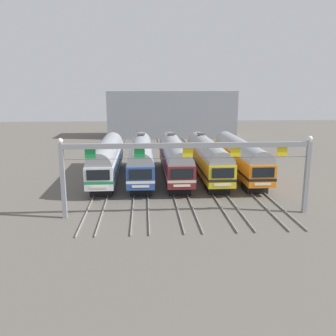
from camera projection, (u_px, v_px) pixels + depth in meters
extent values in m
plane|color=#5B564F|center=(174.00, 178.00, 45.25)|extent=(160.00, 160.00, 0.00)
cube|color=gray|center=(113.00, 154.00, 61.21)|extent=(0.07, 70.00, 0.15)
cube|color=gray|center=(122.00, 154.00, 61.30)|extent=(0.07, 70.00, 0.15)
cube|color=gray|center=(138.00, 154.00, 61.48)|extent=(0.07, 70.00, 0.15)
cube|color=gray|center=(146.00, 154.00, 61.57)|extent=(0.07, 70.00, 0.15)
cube|color=gray|center=(162.00, 153.00, 61.75)|extent=(0.07, 70.00, 0.15)
cube|color=gray|center=(170.00, 153.00, 61.84)|extent=(0.07, 70.00, 0.15)
cube|color=gray|center=(186.00, 153.00, 62.02)|extent=(0.07, 70.00, 0.15)
cube|color=gray|center=(194.00, 153.00, 62.11)|extent=(0.07, 70.00, 0.15)
cube|color=gray|center=(210.00, 153.00, 62.29)|extent=(0.07, 70.00, 0.15)
cube|color=gray|center=(218.00, 153.00, 62.38)|extent=(0.07, 70.00, 0.15)
cube|color=white|center=(107.00, 162.00, 44.23)|extent=(2.85, 18.00, 2.35)
cube|color=#198C4C|center=(107.00, 164.00, 44.31)|extent=(2.88, 18.02, 0.28)
cylinder|color=gray|center=(107.00, 152.00, 43.98)|extent=(2.74, 17.64, 2.74)
cube|color=black|center=(98.00, 175.00, 35.34)|extent=(2.28, 0.06, 1.03)
cube|color=silver|center=(99.00, 187.00, 35.61)|extent=(1.71, 0.05, 0.24)
cube|color=black|center=(102.00, 189.00, 38.46)|extent=(2.28, 2.60, 1.05)
cube|color=black|center=(112.00, 164.00, 50.73)|extent=(2.28, 2.60, 1.05)
cube|color=#284C9E|center=(141.00, 161.00, 44.50)|extent=(2.85, 18.00, 2.35)
cube|color=white|center=(141.00, 164.00, 44.58)|extent=(2.88, 18.02, 0.28)
cylinder|color=gray|center=(141.00, 152.00, 44.25)|extent=(2.74, 17.64, 2.74)
cube|color=black|center=(140.00, 174.00, 35.61)|extent=(2.28, 0.06, 1.03)
cube|color=silver|center=(141.00, 186.00, 35.88)|extent=(1.71, 0.05, 0.24)
cube|color=black|center=(141.00, 188.00, 38.73)|extent=(2.28, 2.60, 1.05)
cube|color=black|center=(141.00, 164.00, 51.01)|extent=(2.28, 2.60, 1.05)
cube|color=#4C4C51|center=(141.00, 134.00, 48.82)|extent=(1.10, 1.10, 0.20)
cube|color=maroon|center=(174.00, 161.00, 44.77)|extent=(2.85, 18.00, 2.35)
cube|color=beige|center=(174.00, 163.00, 44.85)|extent=(2.88, 18.02, 0.28)
cylinder|color=gray|center=(174.00, 151.00, 44.52)|extent=(2.74, 17.64, 2.74)
cube|color=black|center=(182.00, 174.00, 35.88)|extent=(2.28, 0.06, 1.03)
cube|color=silver|center=(182.00, 186.00, 36.15)|extent=(1.71, 0.05, 0.24)
cube|color=black|center=(179.00, 187.00, 39.00)|extent=(2.28, 2.60, 1.05)
cube|color=black|center=(171.00, 164.00, 51.28)|extent=(2.28, 2.60, 1.05)
cube|color=#4C4C51|center=(171.00, 134.00, 49.09)|extent=(1.10, 1.10, 0.20)
cube|color=gold|center=(207.00, 160.00, 45.04)|extent=(2.85, 18.00, 2.35)
cube|color=black|center=(207.00, 163.00, 45.12)|extent=(2.88, 18.02, 0.28)
cylinder|color=gray|center=(208.00, 151.00, 44.79)|extent=(2.74, 17.64, 2.74)
cube|color=black|center=(223.00, 173.00, 36.15)|extent=(2.28, 0.06, 1.03)
cube|color=silver|center=(223.00, 185.00, 36.42)|extent=(1.71, 0.05, 0.24)
cube|color=black|center=(217.00, 187.00, 39.27)|extent=(2.28, 2.60, 1.05)
cube|color=black|center=(199.00, 163.00, 51.55)|extent=(2.28, 2.60, 1.05)
cube|color=#4C4C51|center=(201.00, 133.00, 49.36)|extent=(1.10, 1.10, 0.20)
cube|color=orange|center=(240.00, 160.00, 45.31)|extent=(2.85, 18.00, 2.35)
cube|color=black|center=(240.00, 163.00, 45.39)|extent=(2.88, 18.02, 0.28)
cylinder|color=gray|center=(240.00, 151.00, 45.06)|extent=(2.74, 17.64, 2.74)
cube|color=black|center=(263.00, 173.00, 36.42)|extent=(2.28, 0.06, 1.03)
cube|color=silver|center=(263.00, 184.00, 36.69)|extent=(1.71, 0.05, 0.24)
cube|color=black|center=(254.00, 186.00, 39.54)|extent=(2.28, 2.60, 1.05)
cube|color=black|center=(228.00, 163.00, 51.82)|extent=(2.28, 2.60, 1.05)
cube|color=gray|center=(63.00, 182.00, 30.70)|extent=(0.36, 0.36, 6.50)
cube|color=gray|center=(307.00, 178.00, 32.10)|extent=(0.36, 0.36, 6.50)
cube|color=gray|center=(188.00, 145.00, 30.75)|extent=(21.30, 0.32, 0.44)
cube|color=#198C3F|center=(90.00, 154.00, 30.34)|extent=(0.90, 0.08, 0.80)
cube|color=#198C3F|center=(139.00, 153.00, 30.61)|extent=(0.90, 0.08, 0.80)
cube|color=yellow|center=(188.00, 153.00, 30.88)|extent=(0.90, 0.08, 0.80)
cube|color=yellow|center=(235.00, 152.00, 31.15)|extent=(0.90, 0.08, 0.80)
cube|color=yellow|center=(282.00, 151.00, 31.43)|extent=(0.90, 0.08, 0.80)
sphere|color=white|center=(60.00, 141.00, 29.94)|extent=(0.44, 0.44, 0.44)
sphere|color=white|center=(310.00, 138.00, 31.34)|extent=(0.44, 0.44, 0.44)
cylinder|color=#3F382D|center=(188.00, 158.00, 30.99)|extent=(21.30, 0.03, 0.03)
cube|color=gray|center=(171.00, 114.00, 83.33)|extent=(28.56, 10.00, 10.39)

